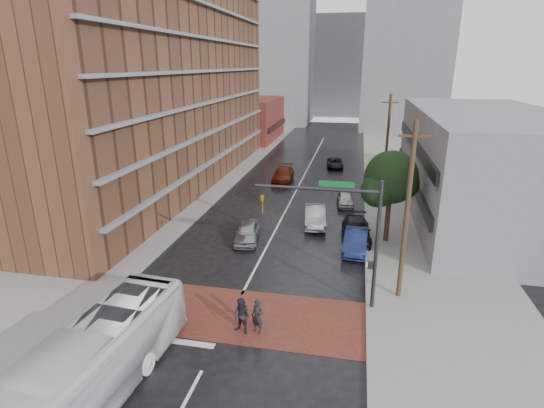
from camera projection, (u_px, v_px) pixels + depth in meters
The scene contains 24 objects.
ground at pixel (229, 319), 22.07m from camera, with size 160.00×160.00×0.00m, color black.
crosswalk at pixel (232, 314), 22.53m from camera, with size 14.00×5.00×0.02m, color brown.
sidewalk_west at pixel (196, 182), 47.48m from camera, with size 9.00×90.00×0.15m, color gray.
sidewalk_east at pixel (409, 194), 43.13m from camera, with size 9.00×90.00×0.15m, color gray.
apartment_block at pixel (161, 50), 42.65m from camera, with size 10.00×44.00×28.00m, color brown.
storefront_west at pixel (253, 119), 73.48m from camera, with size 8.00×16.00×7.00m, color maroon.
building_east at pixel (482, 164), 36.14m from camera, with size 11.00×26.00×9.00m, color gray.
distant_tower_west at pixel (270, 48), 92.26m from camera, with size 18.00×16.00×32.00m, color gray.
distant_tower_east at pixel (407, 34), 80.75m from camera, with size 16.00×14.00×36.00m, color gray.
distant_tower_center at pixel (338, 67), 106.68m from camera, with size 12.00×10.00×24.00m, color gray.
street_tree at pixel (391, 181), 30.17m from camera, with size 4.20×4.10×6.90m.
signal_mast at pixel (349, 226), 21.80m from camera, with size 6.50×0.30×7.20m.
utility_pole_near at pixel (407, 212), 22.51m from camera, with size 1.60×0.26×10.00m.
utility_pole_far at pixel (387, 145), 41.12m from camera, with size 1.60×0.26×10.00m.
transit_bus at pixel (85, 372), 16.02m from camera, with size 2.65×11.33×3.16m, color silver.
pedestrian_a at pixel (258, 316), 20.72m from camera, with size 0.66×0.43×1.80m, color black.
pedestrian_b at pixel (242, 316), 20.67m from camera, with size 0.91×0.71×1.88m, color black.
car_travel_a at pixel (247, 232), 31.58m from camera, with size 1.68×4.17×1.42m, color #9D9FA4.
car_travel_b at pixel (315, 216), 34.78m from camera, with size 1.65×4.73×1.56m, color #B0B2B8.
car_travel_c at pixel (283, 175), 47.73m from camera, with size 2.18×5.36×1.56m, color maroon.
suv_travel at pixel (335, 163), 54.17m from camera, with size 1.99×4.31×1.20m, color black.
car_parked_near at pixel (356, 241), 29.94m from camera, with size 1.59×4.55×1.50m, color #16214E.
car_parked_mid at pixel (356, 230), 31.88m from camera, with size 2.08×5.13×1.49m, color black.
car_parked_far at pixel (345, 199), 39.72m from camera, with size 1.49×3.70×1.26m, color #A5A9AC.
Camera 1 is at (6.00, -18.23, 12.63)m, focal length 28.00 mm.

